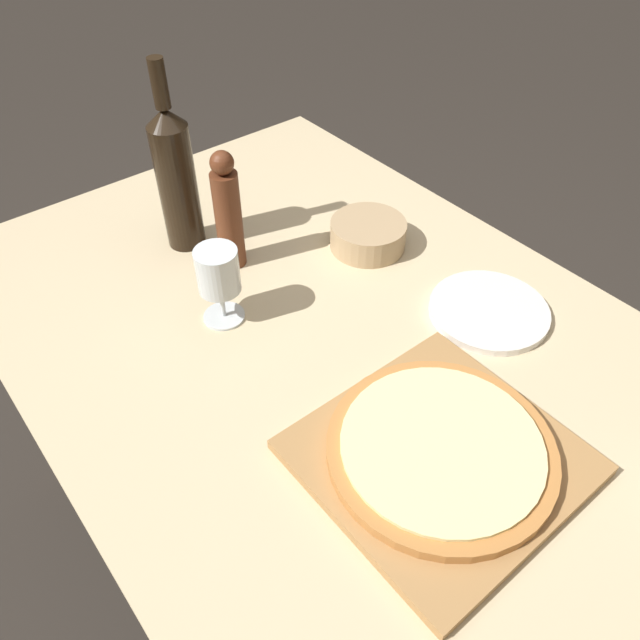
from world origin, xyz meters
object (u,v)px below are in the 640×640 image
(pepper_mill, at_px, (228,213))
(wine_glass, at_px, (218,274))
(wine_bottle, at_px, (176,177))
(small_bowl, at_px, (368,235))
(pizza, at_px, (441,449))

(pepper_mill, distance_m, wine_glass, 0.16)
(wine_bottle, xyz_separation_m, pepper_mill, (0.04, -0.12, -0.04))
(pepper_mill, height_order, small_bowl, pepper_mill)
(pizza, xyz_separation_m, small_bowl, (0.26, 0.44, -0.00))
(small_bowl, bearing_deg, wine_bottle, 138.69)
(wine_glass, distance_m, small_bowl, 0.35)
(wine_bottle, height_order, wine_glass, wine_bottle)
(pizza, height_order, wine_bottle, wine_bottle)
(wine_bottle, xyz_separation_m, wine_glass, (-0.06, -0.24, -0.05))
(pizza, xyz_separation_m, wine_bottle, (-0.01, 0.68, 0.12))
(wine_glass, bearing_deg, pepper_mill, 50.78)
(pepper_mill, relative_size, small_bowl, 1.58)
(wine_bottle, bearing_deg, wine_glass, -104.95)
(pizza, distance_m, small_bowl, 0.51)
(wine_bottle, height_order, pepper_mill, wine_bottle)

